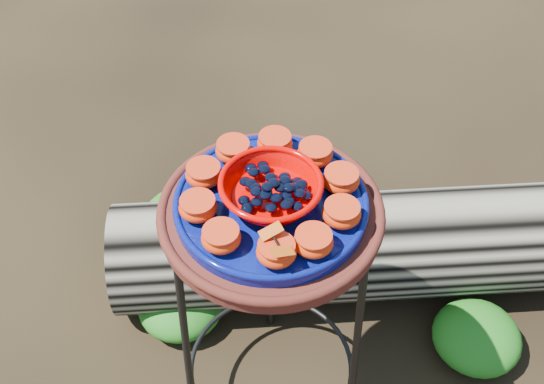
{
  "coord_description": "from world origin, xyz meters",
  "views": [
    {
      "loc": [
        -0.0,
        -0.84,
        1.68
      ],
      "look_at": [
        0.0,
        0.0,
        0.78
      ],
      "focal_mm": 45.0,
      "sensor_mm": 36.0,
      "label": 1
    }
  ],
  "objects_px": {
    "red_bowl": "(271,191)",
    "cobalt_plate": "(271,205)",
    "plant_stand": "(271,322)",
    "terracotta_saucer": "(271,215)",
    "driftwood_log": "(409,243)"
  },
  "relations": [
    {
      "from": "terracotta_saucer",
      "to": "red_bowl",
      "type": "relative_size",
      "value": 2.33
    },
    {
      "from": "driftwood_log",
      "to": "red_bowl",
      "type": "bearing_deg",
      "value": -136.12
    },
    {
      "from": "red_bowl",
      "to": "cobalt_plate",
      "type": "bearing_deg",
      "value": 0.0
    },
    {
      "from": "red_bowl",
      "to": "terracotta_saucer",
      "type": "bearing_deg",
      "value": 0.0
    },
    {
      "from": "driftwood_log",
      "to": "plant_stand",
      "type": "bearing_deg",
      "value": -136.12
    },
    {
      "from": "terracotta_saucer",
      "to": "plant_stand",
      "type": "bearing_deg",
      "value": 0.0
    },
    {
      "from": "driftwood_log",
      "to": "terracotta_saucer",
      "type": "bearing_deg",
      "value": -136.12
    },
    {
      "from": "plant_stand",
      "to": "terracotta_saucer",
      "type": "bearing_deg",
      "value": 0.0
    },
    {
      "from": "terracotta_saucer",
      "to": "cobalt_plate",
      "type": "xyz_separation_m",
      "value": [
        0.0,
        0.0,
        0.03
      ]
    },
    {
      "from": "plant_stand",
      "to": "red_bowl",
      "type": "relative_size",
      "value": 3.93
    },
    {
      "from": "plant_stand",
      "to": "driftwood_log",
      "type": "bearing_deg",
      "value": 43.88
    },
    {
      "from": "driftwood_log",
      "to": "cobalt_plate",
      "type": "bearing_deg",
      "value": -136.12
    },
    {
      "from": "cobalt_plate",
      "to": "plant_stand",
      "type": "bearing_deg",
      "value": 0.0
    },
    {
      "from": "red_bowl",
      "to": "driftwood_log",
      "type": "xyz_separation_m",
      "value": [
        0.4,
        0.38,
        -0.63
      ]
    },
    {
      "from": "terracotta_saucer",
      "to": "driftwood_log",
      "type": "bearing_deg",
      "value": 43.88
    }
  ]
}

